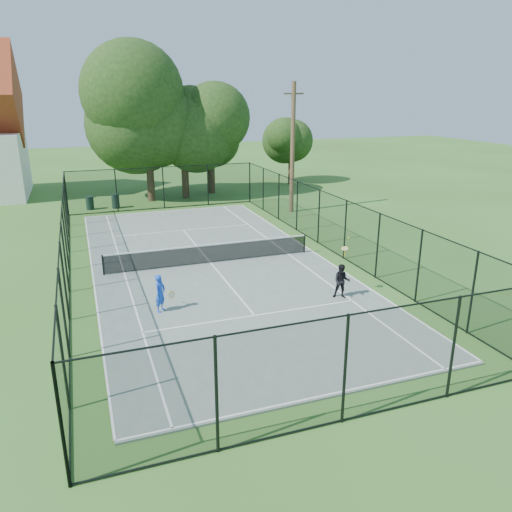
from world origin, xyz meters
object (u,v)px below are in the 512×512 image
object	(u,v)px
trash_bin_left	(90,203)
utility_pole	(293,148)
tennis_net	(210,253)
player_black	(342,281)
trash_bin_right	(116,201)
player_blue	(160,293)

from	to	relation	value
trash_bin_left	utility_pole	bearing A→B (deg)	-22.43
tennis_net	trash_bin_left	xyz separation A→B (m)	(-5.04, 14.46, -0.10)
tennis_net	player_black	size ratio (longest dim) A/B	4.31
trash_bin_left	trash_bin_right	world-z (taller)	trash_bin_right
trash_bin_right	player_black	size ratio (longest dim) A/B	0.44
player_black	tennis_net	bearing A→B (deg)	122.96
trash_bin_left	player_blue	size ratio (longest dim) A/B	0.65
utility_pole	player_black	size ratio (longest dim) A/B	3.70
trash_bin_left	trash_bin_right	xyz separation A→B (m)	(1.76, -0.17, 0.04)
player_blue	tennis_net	bearing A→B (deg)	56.39
trash_bin_right	player_black	bearing A→B (deg)	-70.56
trash_bin_left	trash_bin_right	distance (m)	1.77
utility_pole	player_blue	bearing A→B (deg)	-129.49
trash_bin_right	player_blue	xyz separation A→B (m)	(0.08, -19.10, 0.27)
player_black	trash_bin_right	bearing A→B (deg)	109.44
trash_bin_left	player_blue	distance (m)	19.36
trash_bin_right	utility_pole	bearing A→B (deg)	-24.75
tennis_net	utility_pole	world-z (taller)	utility_pole
player_blue	trash_bin_left	bearing A→B (deg)	95.46
tennis_net	player_blue	world-z (taller)	player_blue
player_black	player_blue	bearing A→B (deg)	170.83
trash_bin_right	player_black	world-z (taller)	player_black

